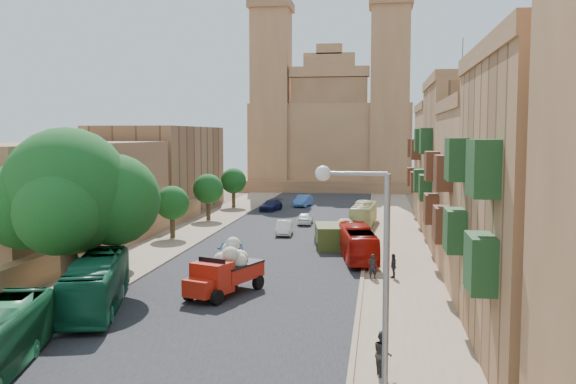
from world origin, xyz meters
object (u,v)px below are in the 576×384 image
(bus_cream_east, at_px, (364,214))
(car_blue_b, at_px, (303,201))
(car_white_a, at_px, (284,228))
(streetlamp, at_px, (369,273))
(car_white_b, at_px, (305,218))
(bus_red_east, at_px, (358,243))
(ficus_tree, at_px, (69,196))
(car_dkblue, at_px, (271,205))
(car_blue_a, at_px, (230,250))
(car_cream, at_px, (346,225))
(pedestrian_b, at_px, (383,353))
(street_tree_c, at_px, (208,189))
(church, at_px, (332,132))
(pedestrian_c, at_px, (393,266))
(street_tree_a, at_px, (117,216))
(bus_green_north, at_px, (97,284))
(red_truck, at_px, (225,270))
(olive_pickup, at_px, (328,237))
(pedestrian_a, at_px, (373,266))
(street_tree_b, at_px, (172,203))

(bus_cream_east, bearing_deg, car_blue_b, -59.24)
(bus_cream_east, bearing_deg, car_white_a, 49.06)
(streetlamp, bearing_deg, car_white_b, 98.80)
(bus_red_east, height_order, car_white_b, bus_red_east)
(ficus_tree, relative_size, car_dkblue, 2.15)
(streetlamp, bearing_deg, car_blue_a, 111.13)
(car_cream, xyz_separation_m, pedestrian_b, (3.19, -36.01, 0.22))
(ficus_tree, xyz_separation_m, bus_red_east, (15.92, 12.19, -4.41))
(street_tree_c, bearing_deg, church, 76.79)
(church, xyz_separation_m, pedestrian_b, (8.19, -84.75, -8.66))
(pedestrian_c, bearing_deg, street_tree_a, -106.40)
(street_tree_a, relative_size, bus_red_east, 0.60)
(car_white_b, height_order, car_blue_b, car_blue_b)
(bus_green_north, distance_m, car_cream, 31.08)
(red_truck, xyz_separation_m, olive_pickup, (4.62, 15.97, -0.50))
(car_blue_a, bearing_deg, pedestrian_c, -26.65)
(car_white_b, xyz_separation_m, pedestrian_c, (8.34, -23.44, 0.17))
(street_tree_c, distance_m, streetlamp, 51.20)
(street_tree_c, height_order, pedestrian_b, street_tree_c)
(car_dkblue, bearing_deg, bus_red_east, -58.87)
(church, height_order, bus_red_east, church)
(car_white_a, bearing_deg, ficus_tree, -115.46)
(car_white_b, bearing_deg, pedestrian_a, 104.86)
(street_tree_c, xyz_separation_m, pedestrian_b, (18.19, -42.14, -2.44))
(ficus_tree, bearing_deg, red_truck, 5.85)
(car_white_b, bearing_deg, pedestrian_b, 99.08)
(street_tree_b, distance_m, car_blue_a, 11.77)
(pedestrian_a, height_order, pedestrian_c, pedestrian_a)
(church, xyz_separation_m, car_dkblue, (-4.76, -33.48, -8.87))
(pedestrian_b, bearing_deg, car_white_b, -6.59)
(red_truck, distance_m, car_blue_a, 10.38)
(ficus_tree, bearing_deg, car_white_a, 68.82)
(car_white_a, relative_size, car_blue_b, 0.90)
(car_dkblue, distance_m, car_blue_b, 5.92)
(bus_red_east, bearing_deg, street_tree_b, -33.73)
(streetlamp, relative_size, car_blue_a, 1.98)
(street_tree_c, bearing_deg, bus_green_north, -84.28)
(pedestrian_a, bearing_deg, olive_pickup, -79.25)
(street_tree_c, distance_m, bus_cream_east, 16.76)
(ficus_tree, relative_size, car_white_b, 2.65)
(olive_pickup, bearing_deg, street_tree_c, 132.79)
(pedestrian_a, height_order, pedestrian_b, pedestrian_b)
(olive_pickup, bearing_deg, car_white_a, 126.23)
(bus_red_east, height_order, pedestrian_a, bus_red_east)
(bus_red_east, xyz_separation_m, car_white_b, (-5.90, 17.82, -0.60))
(pedestrian_c, bearing_deg, pedestrian_b, -14.67)
(street_tree_b, bearing_deg, car_white_a, 17.61)
(street_tree_b, height_order, olive_pickup, street_tree_b)
(bus_red_east, distance_m, car_blue_b, 34.84)
(church, height_order, street_tree_c, church)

